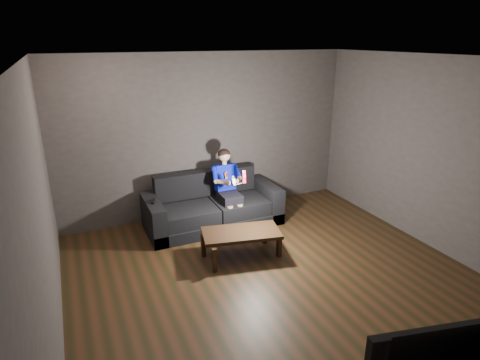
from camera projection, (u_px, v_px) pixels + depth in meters
name	position (u px, v px, depth m)	size (l,w,h in m)	color
floor	(280.00, 284.00, 5.01)	(5.00, 5.00, 0.00)	black
back_wall	(209.00, 136.00, 6.70)	(5.00, 0.04, 2.70)	#3A3433
left_wall	(42.00, 221.00, 3.59)	(0.04, 5.00, 2.70)	#3A3433
right_wall	(441.00, 157.00, 5.52)	(0.04, 5.00, 2.70)	#3A3433
ceiling	(289.00, 59.00, 4.10)	(5.00, 5.00, 0.02)	white
sofa	(212.00, 209.00, 6.52)	(2.15, 0.93, 0.83)	black
child	(227.00, 182.00, 6.42)	(0.47, 0.58, 1.16)	black
wii_remote_red	(244.00, 177.00, 5.99)	(0.06, 0.08, 0.20)	red
nunchuk_white	(234.00, 181.00, 5.94)	(0.08, 0.10, 0.15)	white
wii_remote_black	(153.00, 201.00, 5.97)	(0.09, 0.17, 0.03)	black
coffee_table	(241.00, 235.00, 5.53)	(1.15, 0.74, 0.39)	black
tv	(435.00, 355.00, 2.73)	(1.19, 0.16, 0.69)	black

